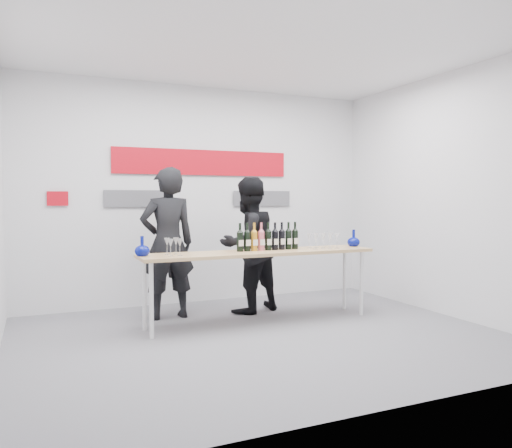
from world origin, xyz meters
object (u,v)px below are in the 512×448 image
presenter_right (248,245)px  mic_stand (249,278)px  presenter_left (167,243)px  tasting_table (259,257)px

presenter_right → mic_stand: size_ratio=1.15×
presenter_left → tasting_table: bearing=143.0°
tasting_table → mic_stand: 0.55m
presenter_right → mic_stand: presenter_right is taller
mic_stand → presenter_left: bearing=154.7°
tasting_table → presenter_left: bearing=145.7°
presenter_left → presenter_right: presenter_left is taller
tasting_table → mic_stand: size_ratio=1.86×
tasting_table → mic_stand: mic_stand is taller
tasting_table → presenter_left: 1.14m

